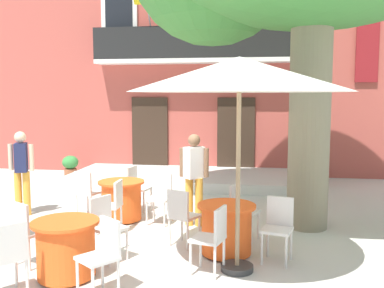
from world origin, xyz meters
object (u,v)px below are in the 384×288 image
Objects in this scene: cafe_chair_front_2 at (137,185)px; cafe_chair_front_3 at (86,190)px; cafe_chair_near_tree_3 at (182,214)px; cafe_chair_front_1 at (160,195)px; cafe_chair_near_tree_1 at (278,224)px; cafe_umbrella at (239,75)px; cafe_chair_near_tree_2 at (241,208)px; cafe_chair_near_tree_0 at (213,235)px; pedestrian_near_entrance at (21,168)px; ground_planter_left at (70,165)px; cafe_table_middle at (66,249)px; cafe_chair_front_0 at (113,203)px; cafe_chair_middle_0 at (8,254)px; cafe_chair_middle_2 at (106,224)px; cafe_table_near_tree at (226,229)px; cafe_table_front at (122,200)px; cafe_chair_middle_1 at (103,252)px; pedestrian_mid_plaza at (194,174)px; cafe_chair_middle_3 at (28,229)px; ground_planter_right at (315,169)px.

cafe_chair_front_2 and cafe_chair_front_3 have the same top height.
cafe_chair_near_tree_3 is 1.00× the size of cafe_chair_front_1.
cafe_umbrella reaches higher than cafe_chair_near_tree_1.
cafe_chair_near_tree_2 is 2.65m from cafe_chair_front_2.
cafe_umbrella is (0.31, 0.17, 2.08)m from cafe_chair_near_tree_0.
cafe_chair_near_tree_3 is 1.00× the size of cafe_chair_front_2.
cafe_chair_front_1 is 0.55× the size of pedestrian_near_entrance.
ground_planter_left is at bearing 101.63° from pedestrian_near_entrance.
cafe_table_middle is 0.95× the size of cafe_chair_front_0.
cafe_chair_middle_0 is at bearing -82.41° from cafe_chair_front_3.
ground_planter_left is at bearing 131.65° from cafe_chair_front_2.
cafe_chair_front_2 is 0.55× the size of pedestrian_near_entrance.
cafe_chair_near_tree_1 and cafe_chair_middle_2 have the same top height.
cafe_table_front is at bearing 144.78° from cafe_table_near_tree.
cafe_chair_near_tree_1 is (0.86, 0.63, 0.00)m from cafe_chair_near_tree_0.
pedestrian_near_entrance reaches higher than cafe_chair_middle_2.
cafe_chair_middle_0 is 3.41m from cafe_chair_front_1.
cafe_chair_middle_1 is 1.00× the size of cafe_chair_front_3.
cafe_table_middle is 3.39m from cafe_chair_front_2.
cafe_chair_front_2 is (-0.04, 3.39, 0.14)m from cafe_table_middle.
ground_planter_left is (-2.59, 7.35, -0.18)m from cafe_chair_middle_0.
cafe_chair_front_3 is at bearing 174.41° from cafe_chair_front_1.
cafe_chair_middle_2 and cafe_chair_front_1 have the same top height.
pedestrian_mid_plaza is at bearing 61.91° from cafe_chair_middle_0.
cafe_table_near_tree is at bearing 80.84° from cafe_chair_near_tree_0.
cafe_chair_near_tree_2 is 1.16m from pedestrian_mid_plaza.
cafe_chair_middle_2 is at bearing 176.46° from cafe_umbrella.
cafe_chair_middle_2 and cafe_chair_front_2 have the same top height.
pedestrian_mid_plaza is (-0.87, 0.65, 0.41)m from cafe_chair_near_tree_2.
cafe_chair_middle_0 is 0.31× the size of cafe_umbrella.
pedestrian_near_entrance is at bearing 169.21° from cafe_chair_near_tree_2.
cafe_chair_near_tree_1 is at bearing 8.03° from cafe_chair_middle_2.
cafe_chair_middle_3 is (-0.69, 0.30, 0.14)m from cafe_table_middle.
cafe_chair_middle_3 is at bearing -162.09° from cafe_table_near_tree.
cafe_table_near_tree is at bearing -103.54° from cafe_chair_near_tree_2.
pedestrian_mid_plaza is at bearing -2.98° from pedestrian_near_entrance.
cafe_chair_middle_3 is (-3.41, -0.75, 0.00)m from cafe_chair_near_tree_1.
pedestrian_near_entrance is at bearing -147.72° from ground_planter_right.
cafe_table_near_tree is 7.46m from ground_planter_left.
cafe_chair_front_2 is at bearing 122.54° from cafe_chair_near_tree_0.
cafe_chair_middle_2 is 1.00× the size of cafe_chair_middle_3.
cafe_chair_middle_3 is at bearing -86.10° from cafe_chair_front_3.
pedestrian_near_entrance reaches higher than cafe_chair_middle_3.
cafe_chair_front_1 is (1.05, 3.25, 0.00)m from cafe_chair_middle_0.
cafe_chair_front_2 is (-0.32, 2.69, 0.00)m from cafe_chair_middle_2.
cafe_chair_front_3 is at bearing 119.07° from cafe_chair_middle_2.
cafe_chair_middle_2 is 1.46× the size of ground_planter_left.
cafe_chair_front_0 is (-2.18, -0.00, 0.00)m from cafe_chair_near_tree_2.
cafe_table_middle is (-2.15, -1.89, -0.14)m from cafe_chair_near_tree_2.
cafe_chair_middle_1 is at bearing -123.47° from cafe_chair_near_tree_2.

